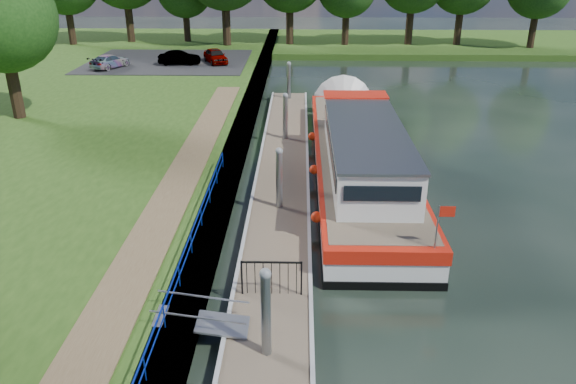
{
  "coord_description": "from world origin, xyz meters",
  "views": [
    {
      "loc": [
        0.83,
        -12.24,
        10.13
      ],
      "look_at": [
        0.37,
        7.72,
        1.4
      ],
      "focal_mm": 35.0,
      "sensor_mm": 36.0,
      "label": 1
    }
  ],
  "objects_px": {
    "barge": "(357,151)",
    "car_c": "(110,61)",
    "car_a": "(215,56)",
    "car_b": "(179,58)",
    "pontoon": "(283,171)"
  },
  "relations": [
    {
      "from": "car_b",
      "to": "car_c",
      "type": "height_order",
      "value": "car_b"
    },
    {
      "from": "car_b",
      "to": "car_c",
      "type": "xyz_separation_m",
      "value": [
        -5.54,
        -1.54,
        -0.03
      ]
    },
    {
      "from": "car_a",
      "to": "car_b",
      "type": "distance_m",
      "value": 3.12
    },
    {
      "from": "barge",
      "to": "pontoon",
      "type": "bearing_deg",
      "value": -172.36
    },
    {
      "from": "car_b",
      "to": "barge",
      "type": "bearing_deg",
      "value": -154.64
    },
    {
      "from": "car_c",
      "to": "barge",
      "type": "bearing_deg",
      "value": 154.97
    },
    {
      "from": "barge",
      "to": "car_c",
      "type": "height_order",
      "value": "barge"
    },
    {
      "from": "pontoon",
      "to": "car_b",
      "type": "xyz_separation_m",
      "value": [
        -9.64,
        23.29,
        1.23
      ]
    },
    {
      "from": "pontoon",
      "to": "car_c",
      "type": "relative_size",
      "value": 7.83
    },
    {
      "from": "barge",
      "to": "car_a",
      "type": "xyz_separation_m",
      "value": [
        -10.24,
        23.68,
        0.37
      ]
    },
    {
      "from": "barge",
      "to": "car_c",
      "type": "distance_m",
      "value": 28.37
    },
    {
      "from": "car_c",
      "to": "car_a",
      "type": "bearing_deg",
      "value": -140.68
    },
    {
      "from": "car_b",
      "to": "car_c",
      "type": "distance_m",
      "value": 5.75
    },
    {
      "from": "pontoon",
      "to": "car_a",
      "type": "relative_size",
      "value": 8.26
    },
    {
      "from": "barge",
      "to": "car_a",
      "type": "distance_m",
      "value": 25.8
    }
  ]
}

